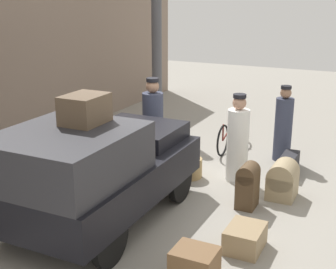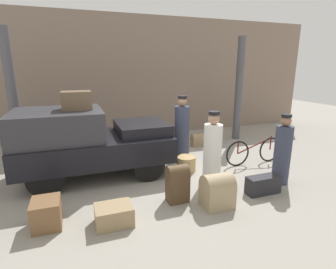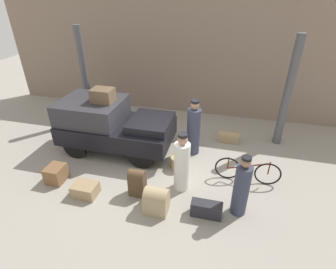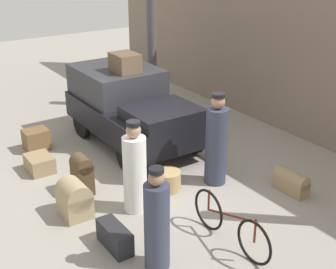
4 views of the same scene
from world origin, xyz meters
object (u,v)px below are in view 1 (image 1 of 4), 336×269
at_px(porter_standing_middle, 238,142).
at_px(trunk_on_truck_roof, 85,109).
at_px(bicycle, 231,134).
at_px(suitcase_black_upright, 140,135).
at_px(suitcase_small_leather, 248,184).
at_px(porter_with_bicycle, 283,127).
at_px(suitcase_tan_flat, 289,164).
at_px(trunk_umber_medium, 245,238).
at_px(trunk_barrel_dark, 283,180).
at_px(conductor_in_dark_uniform, 153,126).
at_px(trunk_large_brown, 195,267).
at_px(truck, 95,168).
at_px(wicker_basket, 189,168).

bearing_deg(porter_standing_middle, trunk_on_truck_roof, 153.15).
relative_size(bicycle, trunk_on_truck_roof, 2.72).
relative_size(suitcase_black_upright, suitcase_small_leather, 0.91).
bearing_deg(porter_with_bicycle, trunk_on_truck_roof, 155.80).
bearing_deg(suitcase_small_leather, suitcase_tan_flat, -9.37).
relative_size(suitcase_tan_flat, trunk_on_truck_roof, 1.13).
distance_m(trunk_umber_medium, suitcase_black_upright, 5.10).
bearing_deg(suitcase_tan_flat, trunk_umber_medium, -178.80).
relative_size(porter_with_bicycle, trunk_barrel_dark, 2.43).
bearing_deg(porter_standing_middle, conductor_in_dark_uniform, 89.81).
relative_size(porter_standing_middle, trunk_large_brown, 3.15).
bearing_deg(trunk_umber_medium, suitcase_tan_flat, 1.20).
relative_size(trunk_barrel_dark, trunk_on_truck_roof, 1.02).
bearing_deg(conductor_in_dark_uniform, porter_with_bicycle, -57.07).
bearing_deg(porter_with_bicycle, truck, 154.91).
height_order(truck, trunk_on_truck_roof, trunk_on_truck_roof).
bearing_deg(trunk_barrel_dark, trunk_large_brown, 172.70).
distance_m(suitcase_small_leather, suitcase_tan_flat, 1.89).
xyz_separation_m(truck, wicker_basket, (2.39, -0.55, -0.73)).
relative_size(conductor_in_dark_uniform, trunk_barrel_dark, 2.77).
bearing_deg(porter_standing_middle, suitcase_black_upright, 67.86).
relative_size(porter_with_bicycle, suitcase_small_leather, 2.11).
height_order(truck, porter_with_bicycle, truck).
xyz_separation_m(trunk_umber_medium, suitcase_black_upright, (3.53, 3.68, 0.05)).
bearing_deg(bicycle, truck, 170.61).
bearing_deg(truck, wicker_basket, -13.07).
bearing_deg(bicycle, suitcase_small_leather, -156.06).
height_order(suitcase_tan_flat, trunk_on_truck_roof, trunk_on_truck_roof).
height_order(conductor_in_dark_uniform, suitcase_small_leather, conductor_in_dark_uniform).
height_order(truck, trunk_large_brown, truck).
xyz_separation_m(conductor_in_dark_uniform, trunk_large_brown, (-3.49, -2.41, -0.61)).
height_order(porter_with_bicycle, trunk_barrel_dark, porter_with_bicycle).
distance_m(truck, porter_with_bicycle, 4.62).
distance_m(wicker_basket, trunk_large_brown, 3.54).
xyz_separation_m(bicycle, suitcase_small_leather, (-2.80, -1.24, 0.04)).
relative_size(truck, trunk_large_brown, 6.69).
distance_m(bicycle, suitcase_small_leather, 3.06).
xyz_separation_m(wicker_basket, suitcase_tan_flat, (1.05, -1.72, 0.00)).
bearing_deg(trunk_large_brown, bicycle, 13.95).
relative_size(conductor_in_dark_uniform, suitcase_small_leather, 2.40).
distance_m(wicker_basket, suitcase_tan_flat, 2.01).
distance_m(wicker_basket, suitcase_small_leather, 1.64).
xyz_separation_m(suitcase_tan_flat, trunk_on_truck_roof, (-3.61, 2.27, 1.70)).
bearing_deg(porter_standing_middle, truck, 151.65).
height_order(porter_with_bicycle, trunk_on_truck_roof, trunk_on_truck_roof).
bearing_deg(bicycle, wicker_basket, 175.14).
bearing_deg(wicker_basket, trunk_on_truck_roof, 167.79).
xyz_separation_m(truck, trunk_barrel_dark, (2.23, -2.41, -0.60)).
bearing_deg(suitcase_black_upright, suitcase_tan_flat, -95.39).
xyz_separation_m(porter_with_bicycle, trunk_barrel_dark, (-1.94, -0.45, -0.41)).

